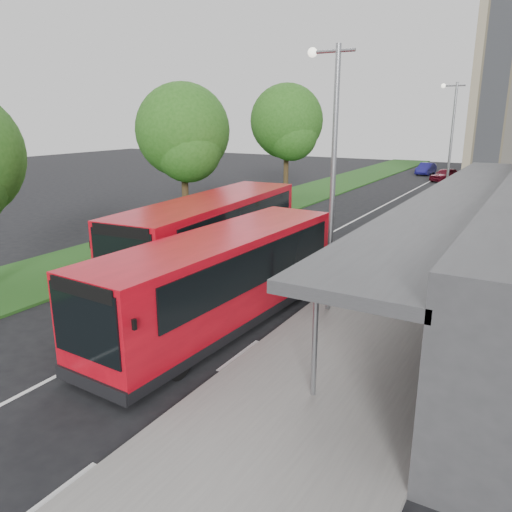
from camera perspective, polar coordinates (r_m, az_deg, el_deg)
The scene contains 15 objects.
ground at distance 16.87m, azimuth -7.89°, elevation -5.91°, with size 120.00×120.00×0.00m, color black.
pavement at distance 33.04m, azimuth 23.12°, elevation 3.86°, with size 5.00×80.00×0.15m, color slate.
grass_verge at distance 36.88m, azimuth 2.68°, elevation 6.21°, with size 5.00×80.00×0.10m, color #1E4F19.
lane_centre_line at distance 29.61m, azimuth 10.22°, elevation 3.49°, with size 0.12×70.00×0.01m, color silver.
kerb_dashes at distance 32.51m, azimuth 18.16°, elevation 4.05°, with size 0.12×56.00×0.01m.
tree_mid at distance 27.16m, azimuth -8.28°, elevation 13.31°, with size 4.90×4.90×7.88m.
tree_far at distance 37.31m, azimuth 3.54°, elevation 14.63°, with size 5.24×5.24×8.42m.
lamp_post_near at distance 15.41m, azimuth 8.56°, elevation 10.12°, with size 1.44×0.28×8.00m.
lamp_post_far at distance 34.75m, azimuth 21.29°, elevation 12.33°, with size 1.44×0.28×8.00m.
bus_main at distance 14.95m, azimuth -3.98°, elevation -2.76°, with size 2.99×10.09×2.82m.
bus_second at distance 19.99m, azimuth -5.03°, elevation 2.35°, with size 3.59×10.95×3.05m.
litter_bin at distance 23.81m, azimuth 18.79°, elevation 1.50°, with size 0.56×0.56×1.01m, color #3D2A18.
bollard at distance 31.23m, azimuth 20.32°, elevation 4.56°, with size 0.15×0.15×0.95m, color yellow.
car_near at distance 52.12m, azimuth 20.85°, elevation 8.68°, with size 1.51×3.75×1.28m, color #5A0C1B.
car_far at distance 57.49m, azimuth 18.86°, elevation 9.42°, with size 1.31×3.76×1.24m, color navy.
Camera 1 is at (9.80, -12.25, 6.20)m, focal length 35.00 mm.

